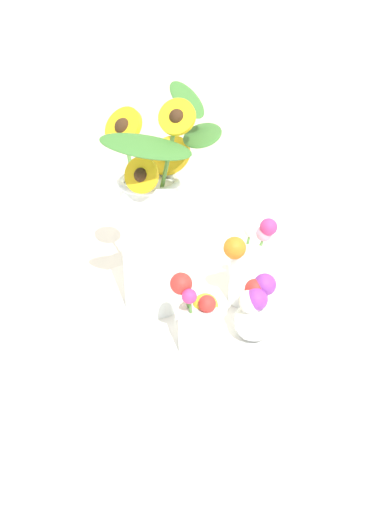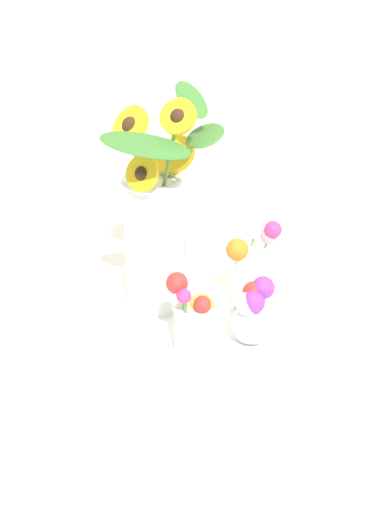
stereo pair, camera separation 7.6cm
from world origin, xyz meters
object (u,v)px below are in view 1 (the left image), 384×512
serving_tray (192,325)px  vase_bulb_right (255,309)px  vase_small_center (198,320)px  vase_small_back (247,266)px  mason_jar_sunflowers (153,229)px

serving_tray → vase_bulb_right: (0.12, 0.00, 0.07)m
vase_small_center → vase_small_back: size_ratio=0.89×
vase_bulb_right → vase_small_back: (-0.06, 0.11, 0.02)m
vase_small_center → vase_small_back: 0.18m
mason_jar_sunflowers → vase_small_center: (0.14, -0.09, -0.10)m
vase_small_center → vase_bulb_right: vase_small_center is taller
vase_bulb_right → serving_tray: bearing=-177.7°
serving_tray → vase_small_center: 0.11m
vase_small_center → vase_bulb_right: bearing=46.6°
mason_jar_sunflowers → vase_small_back: bearing=32.7°
mason_jar_sunflowers → vase_bulb_right: 0.23m
serving_tray → vase_bulb_right: 0.14m
serving_tray → vase_small_back: 0.15m
mason_jar_sunflowers → vase_bulb_right: mason_jar_sunflowers is taller
mason_jar_sunflowers → vase_small_back: mason_jar_sunflowers is taller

